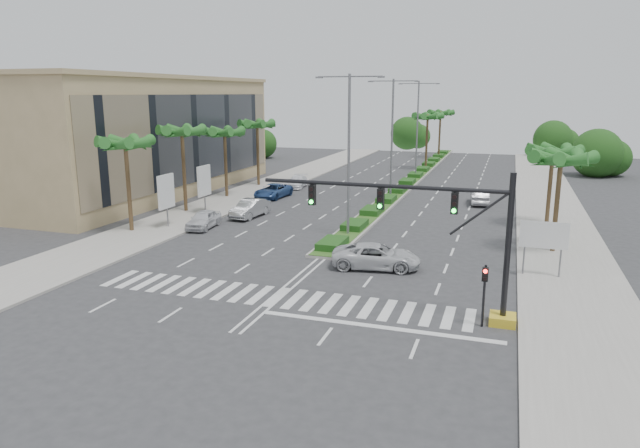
# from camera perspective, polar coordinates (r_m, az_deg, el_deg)

# --- Properties ---
(ground) EXTENTS (160.00, 160.00, 0.00)m
(ground) POSITION_cam_1_polar(r_m,az_deg,el_deg) (30.78, -4.32, -7.30)
(ground) COLOR #333335
(ground) RESTS_ON ground
(footpath_right) EXTENTS (6.00, 120.00, 0.15)m
(footpath_right) POSITION_cam_1_polar(r_m,az_deg,el_deg) (47.93, 22.63, -0.79)
(footpath_right) COLOR gray
(footpath_right) RESTS_ON ground
(footpath_left) EXTENTS (6.00, 120.00, 0.15)m
(footpath_left) POSITION_cam_1_polar(r_m,az_deg,el_deg) (54.62, -10.98, 1.57)
(footpath_left) COLOR gray
(footpath_left) RESTS_ON ground
(median) EXTENTS (2.20, 75.00, 0.20)m
(median) POSITION_cam_1_polar(r_m,az_deg,el_deg) (73.23, 9.39, 4.51)
(median) COLOR gray
(median) RESTS_ON ground
(median_grass) EXTENTS (1.80, 75.00, 0.04)m
(median_grass) POSITION_cam_1_polar(r_m,az_deg,el_deg) (73.22, 9.40, 4.61)
(median_grass) COLOR #316020
(median_grass) RESTS_ON median
(building) EXTENTS (12.00, 36.00, 12.00)m
(building) POSITION_cam_1_polar(r_m,az_deg,el_deg) (64.63, -17.05, 8.28)
(building) COLOR tan
(building) RESTS_ON ground
(signal_gantry) EXTENTS (12.60, 1.20, 7.20)m
(signal_gantry) POSITION_cam_1_polar(r_m,az_deg,el_deg) (27.61, 13.62, -2.49)
(signal_gantry) COLOR gold
(signal_gantry) RESTS_ON ground
(pedestrian_signal) EXTENTS (0.28, 0.36, 3.00)m
(pedestrian_signal) POSITION_cam_1_polar(r_m,az_deg,el_deg) (27.31, 16.13, -5.92)
(pedestrian_signal) COLOR black
(pedestrian_signal) RESTS_ON ground
(direction_sign) EXTENTS (2.70, 0.11, 3.40)m
(direction_sign) POSITION_cam_1_polar(r_m,az_deg,el_deg) (35.60, 21.48, -1.25)
(direction_sign) COLOR slate
(direction_sign) RESTS_ON ground
(billboard_near) EXTENTS (0.18, 2.10, 4.35)m
(billboard_near) POSITION_cam_1_polar(r_m,az_deg,el_deg) (47.04, -15.14, 3.11)
(billboard_near) COLOR slate
(billboard_near) RESTS_ON ground
(billboard_far) EXTENTS (0.18, 2.10, 4.35)m
(billboard_far) POSITION_cam_1_polar(r_m,az_deg,el_deg) (52.07, -11.52, 4.22)
(billboard_far) COLOR slate
(billboard_far) RESTS_ON ground
(palm_left_near) EXTENTS (4.57, 4.68, 7.55)m
(palm_left_near) POSITION_cam_1_polar(r_m,az_deg,el_deg) (46.11, -18.88, 7.36)
(palm_left_near) COLOR brown
(palm_left_near) RESTS_ON ground
(palm_left_mid) EXTENTS (4.57, 4.68, 7.95)m
(palm_left_mid) POSITION_cam_1_polar(r_m,az_deg,el_deg) (52.65, -13.63, 8.72)
(palm_left_mid) COLOR brown
(palm_left_mid) RESTS_ON ground
(palm_left_far) EXTENTS (4.57, 4.68, 7.35)m
(palm_left_far) POSITION_cam_1_polar(r_m,az_deg,el_deg) (59.62, -9.52, 8.80)
(palm_left_far) COLOR brown
(palm_left_far) RESTS_ON ground
(palm_left_end) EXTENTS (4.57, 4.68, 7.75)m
(palm_left_end) POSITION_cam_1_polar(r_m,az_deg,el_deg) (66.76, -6.29, 9.66)
(palm_left_end) COLOR brown
(palm_left_end) RESTS_ON ground
(palm_right_near) EXTENTS (4.57, 4.68, 7.05)m
(palm_right_near) POSITION_cam_1_polar(r_m,az_deg,el_deg) (40.96, 22.94, 5.73)
(palm_right_near) COLOR brown
(palm_right_near) RESTS_ON ground
(palm_right_far) EXTENTS (4.57, 4.68, 6.75)m
(palm_right_far) POSITION_cam_1_polar(r_m,az_deg,el_deg) (48.92, 22.25, 6.46)
(palm_right_far) COLOR brown
(palm_right_far) RESTS_ON ground
(palm_median_a) EXTENTS (4.57, 4.68, 8.05)m
(palm_median_a) POSITION_cam_1_polar(r_m,az_deg,el_deg) (82.44, 10.71, 10.33)
(palm_median_a) COLOR brown
(palm_median_a) RESTS_ON ground
(palm_median_b) EXTENTS (4.57, 4.68, 8.05)m
(palm_median_b) POSITION_cam_1_polar(r_m,az_deg,el_deg) (97.31, 11.96, 10.65)
(palm_median_b) COLOR brown
(palm_median_b) RESTS_ON ground
(streetlight_near) EXTENTS (5.10, 0.25, 12.00)m
(streetlight_near) POSITION_cam_1_polar(r_m,az_deg,el_deg) (42.30, 2.90, 7.75)
(streetlight_near) COLOR slate
(streetlight_near) RESTS_ON ground
(streetlight_mid) EXTENTS (5.10, 0.25, 12.00)m
(streetlight_mid) POSITION_cam_1_polar(r_m,az_deg,el_deg) (57.83, 7.22, 9.06)
(streetlight_mid) COLOR slate
(streetlight_mid) RESTS_ON ground
(streetlight_far) EXTENTS (5.10, 0.25, 12.00)m
(streetlight_far) POSITION_cam_1_polar(r_m,az_deg,el_deg) (73.56, 9.72, 9.79)
(streetlight_far) COLOR slate
(streetlight_far) RESTS_ON ground
(car_parked_a) EXTENTS (2.14, 4.40, 1.45)m
(car_parked_a) POSITION_cam_1_polar(r_m,az_deg,el_deg) (46.79, -11.57, 0.46)
(car_parked_a) COLOR silver
(car_parked_a) RESTS_ON ground
(car_parked_b) EXTENTS (2.08, 4.87, 1.56)m
(car_parked_b) POSITION_cam_1_polar(r_m,az_deg,el_deg) (50.30, -7.01, 1.56)
(car_parked_b) COLOR #A2A3A7
(car_parked_b) RESTS_ON ground
(car_parked_c) EXTENTS (2.82, 5.39, 1.45)m
(car_parked_c) POSITION_cam_1_polar(r_m,az_deg,el_deg) (59.44, -4.71, 3.31)
(car_parked_c) COLOR navy
(car_parked_c) RESTS_ON ground
(car_parked_d) EXTENTS (2.41, 4.79, 1.33)m
(car_parked_d) POSITION_cam_1_polar(r_m,az_deg,el_deg) (65.90, -2.31, 4.25)
(car_parked_d) COLOR white
(car_parked_d) RESTS_ON ground
(car_crossing) EXTENTS (5.78, 3.33, 1.52)m
(car_crossing) POSITION_cam_1_polar(r_m,az_deg,el_deg) (35.58, 5.66, -3.23)
(car_crossing) COLOR silver
(car_crossing) RESTS_ON ground
(car_right) EXTENTS (2.11, 4.78, 1.53)m
(car_right) POSITION_cam_1_polar(r_m,az_deg,el_deg) (58.00, 15.63, 2.67)
(car_right) COLOR #A2A1A6
(car_right) RESTS_ON ground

